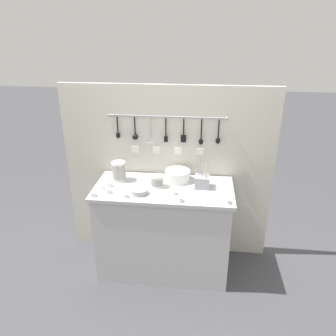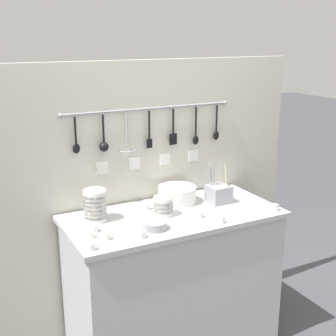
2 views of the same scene
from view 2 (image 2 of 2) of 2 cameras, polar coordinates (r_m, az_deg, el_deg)
name	(u,v)px [view 2 (image 2 of 2)]	position (r m, az deg, el deg)	size (l,w,h in m)	color
counter	(173,282)	(2.96, 0.59, -13.76)	(1.27, 0.60, 0.90)	#B7BABC
back_wall	(149,199)	(3.05, -2.37, -3.77)	(2.07, 0.11, 1.77)	beige
bowl_stack_wide_centre	(95,206)	(2.66, -8.90, -4.55)	(0.13, 0.13, 0.18)	silver
bowl_stack_back_corner	(163,206)	(2.72, -0.57, -4.66)	(0.11, 0.11, 0.11)	silver
plate_stack	(177,195)	(2.93, 1.11, -3.25)	(0.24, 0.24, 0.10)	silver
steel_mixing_bowl	(154,225)	(2.55, -1.69, -6.97)	(0.14, 0.14, 0.04)	#93969E
cutlery_caddy	(219,194)	(2.95, 6.18, -3.11)	(0.13, 0.13, 0.26)	#93969E
cup_centre	(141,234)	(2.45, -3.32, -8.09)	(0.05, 0.05, 0.04)	silver
cup_edge_far	(94,229)	(2.55, -9.02, -7.30)	(0.05, 0.05, 0.04)	silver
cup_by_caddy	(275,207)	(2.88, 12.87, -4.71)	(0.05, 0.05, 0.04)	silver
cup_beside_plates	(199,214)	(2.71, 3.80, -5.67)	(0.05, 0.05, 0.04)	silver
cup_mid_row	(221,220)	(2.64, 6.46, -6.29)	(0.05, 0.05, 0.04)	silver
cup_front_left	(106,236)	(2.45, -7.62, -8.24)	(0.05, 0.05, 0.04)	silver
cup_back_left	(146,207)	(2.82, -2.66, -4.72)	(0.05, 0.05, 0.04)	silver
cup_edge_near	(90,247)	(2.35, -9.44, -9.43)	(0.05, 0.05, 0.04)	silver
cup_back_right	(90,235)	(2.48, -9.53, -8.00)	(0.05, 0.05, 0.04)	silver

